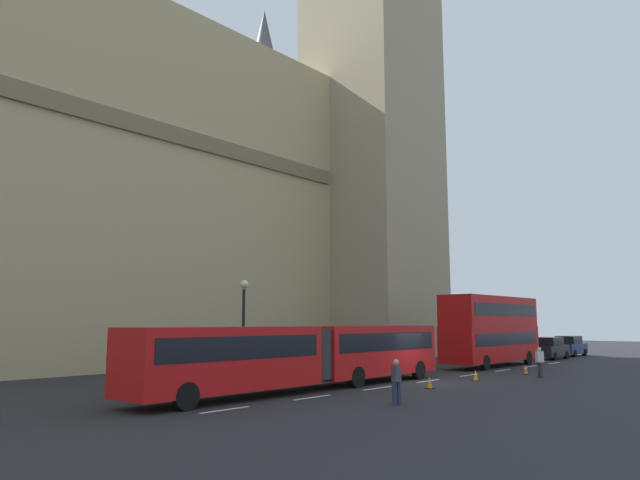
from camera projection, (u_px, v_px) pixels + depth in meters
name	position (u px, v px, depth m)	size (l,w,h in m)	color
ground_plane	(422.00, 382.00, 30.49)	(160.00, 160.00, 0.00)	#262628
lane_centre_marking	(450.00, 378.00, 32.67)	(34.40, 0.16, 0.01)	silver
articulated_bus	(308.00, 351.00, 27.09)	(18.69, 2.54, 2.90)	red
double_decker_bus	(491.00, 328.00, 41.59)	(10.89, 2.54, 4.90)	#B20F0F
sedan_lead	(550.00, 348.00, 49.43)	(4.40, 1.86, 1.85)	black
sedan_trailing	(570.00, 346.00, 53.99)	(4.40, 1.86, 1.85)	navy
traffic_cone_west	(429.00, 382.00, 27.46)	(0.36, 0.36, 0.58)	black
traffic_cone_middle	(476.00, 375.00, 31.17)	(0.36, 0.36, 0.58)	black
traffic_cone_east	(525.00, 369.00, 35.12)	(0.36, 0.36, 0.58)	black
street_lamp	(243.00, 323.00, 30.20)	(0.44, 0.44, 5.27)	black
pedestrian_near_cones	(396.00, 380.00, 22.14)	(0.41, 0.47, 1.69)	#262D4C
pedestrian_by_kerb	(540.00, 361.00, 32.99)	(0.47, 0.43, 1.69)	#333333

